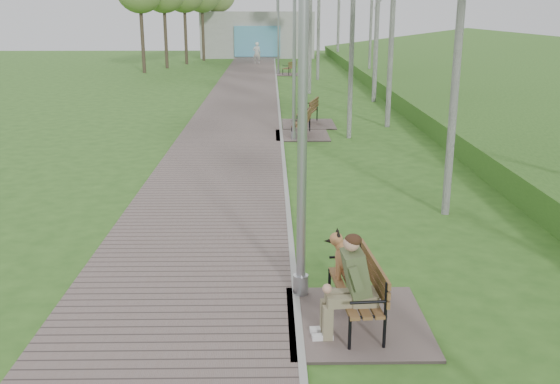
# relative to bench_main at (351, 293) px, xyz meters

# --- Properties ---
(ground) EXTENTS (120.00, 120.00, 0.00)m
(ground) POSITION_rel_bench_main_xyz_m (-0.72, -0.29, -0.47)
(ground) COLOR #305A1D
(ground) RESTS_ON ground
(walkway) EXTENTS (3.50, 67.00, 0.04)m
(walkway) POSITION_rel_bench_main_xyz_m (-2.47, 21.21, -0.45)
(walkway) COLOR #71605B
(walkway) RESTS_ON ground
(kerb) EXTENTS (0.10, 67.00, 0.05)m
(kerb) POSITION_rel_bench_main_xyz_m (-0.72, 21.21, -0.45)
(kerb) COLOR #999993
(kerb) RESTS_ON ground
(embankment) EXTENTS (14.00, 70.00, 1.60)m
(embankment) POSITION_rel_bench_main_xyz_m (11.28, 19.71, -0.47)
(embankment) COLOR #4C832D
(embankment) RESTS_ON ground
(building_north) EXTENTS (10.00, 5.20, 4.00)m
(building_north) POSITION_rel_bench_main_xyz_m (-2.22, 50.68, 1.52)
(building_north) COLOR #9E9E99
(building_north) RESTS_ON ground
(bench_main) EXTENTS (1.91, 2.13, 1.67)m
(bench_main) POSITION_rel_bench_main_xyz_m (0.00, 0.00, 0.00)
(bench_main) COLOR #71605B
(bench_main) RESTS_ON ground
(bench_second) EXTENTS (1.81, 2.01, 1.11)m
(bench_second) POSITION_rel_bench_main_xyz_m (-0.04, 13.33, -0.26)
(bench_second) COLOR #71605B
(bench_second) RESTS_ON ground
(bench_third) EXTENTS (1.96, 2.18, 1.20)m
(bench_third) POSITION_rel_bench_main_xyz_m (0.30, 15.53, -0.24)
(bench_third) COLOR #71605B
(bench_third) RESTS_ON ground
(bench_far) EXTENTS (1.77, 1.96, 1.09)m
(bench_far) POSITION_rel_bench_main_xyz_m (0.19, 34.26, -0.27)
(bench_far) COLOR #71605B
(bench_far) RESTS_ON ground
(lamp_post_near) EXTENTS (0.23, 0.23, 5.92)m
(lamp_post_near) POSITION_rel_bench_main_xyz_m (-0.64, 0.91, 2.30)
(lamp_post_near) COLOR #9C9FA4
(lamp_post_near) RESTS_ON ground
(lamp_post_second) EXTENTS (0.19, 0.19, 4.87)m
(lamp_post_second) POSITION_rel_bench_main_xyz_m (-0.32, 12.62, 1.80)
(lamp_post_second) COLOR #9C9FA4
(lamp_post_second) RESTS_ON ground
(lamp_post_third) EXTENTS (0.21, 0.21, 5.43)m
(lamp_post_third) POSITION_rel_bench_main_xyz_m (-0.54, 34.71, 2.07)
(lamp_post_third) COLOR #9C9FA4
(lamp_post_third) RESTS_ON ground
(lamp_post_far) EXTENTS (0.20, 0.20, 5.18)m
(lamp_post_far) POSITION_rel_bench_main_xyz_m (-0.46, 49.97, 1.95)
(lamp_post_far) COLOR #9C9FA4
(lamp_post_far) RESTS_ON ground
(pedestrian_near) EXTENTS (0.67, 0.49, 1.70)m
(pedestrian_near) POSITION_rel_bench_main_xyz_m (-2.15, 42.80, 0.38)
(pedestrian_near) COLOR white
(pedestrian_near) RESTS_ON ground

